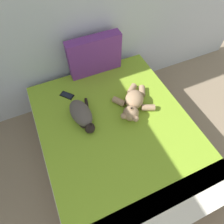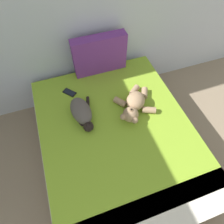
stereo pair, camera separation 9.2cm
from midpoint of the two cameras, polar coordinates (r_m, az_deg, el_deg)
wall_back at (r=2.26m, az=1.28°, el=28.98°), size 4.26×0.06×2.40m
bed at (r=2.15m, az=2.60°, el=-8.86°), size 1.52×1.90×0.53m
patterned_cushion at (r=2.30m, az=-2.44°, el=16.35°), size 0.61×0.13×0.45m
cat at (r=1.96m, az=-7.48°, el=-0.13°), size 0.25×0.44×0.15m
teddy_bear at (r=2.01m, az=7.80°, el=2.01°), size 0.44×0.49×0.17m
cell_phone at (r=2.23m, az=-11.11°, el=5.57°), size 0.15×0.16×0.01m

